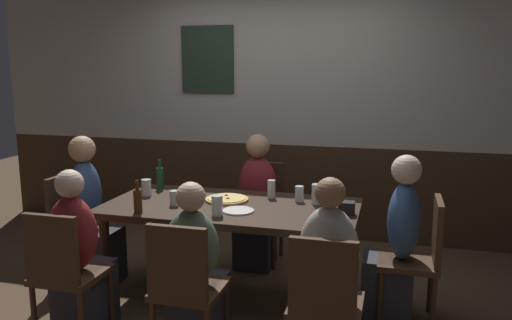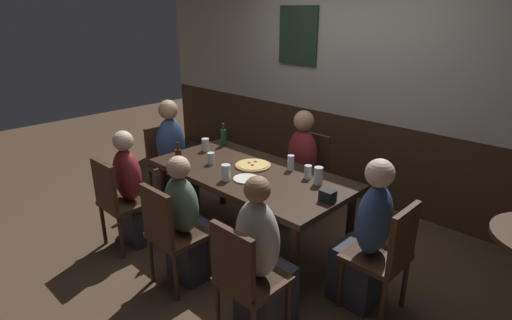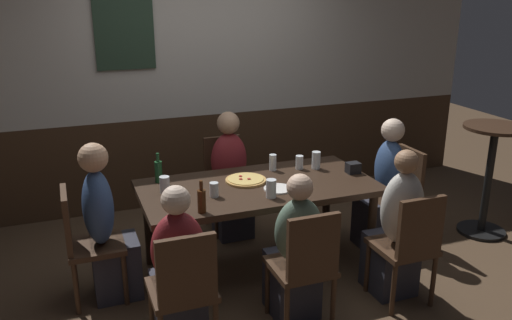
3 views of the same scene
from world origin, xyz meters
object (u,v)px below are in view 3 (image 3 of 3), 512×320
at_px(dining_table, 258,193).
at_px(chair_head_east, 399,191).
at_px(chair_left_near, 184,287).
at_px(person_right_near, 396,235).
at_px(pint_glass_stout, 299,163).
at_px(tumbler_water, 271,190).
at_px(tumbler_short, 273,164).
at_px(person_mid_near, 295,258).
at_px(beer_glass_tall, 165,186).
at_px(chair_head_west, 84,239).
at_px(highball_clear, 214,190).
at_px(chair_mid_near, 305,263).
at_px(chair_mid_far, 226,178).
at_px(plate_white_large, 278,189).
at_px(chair_right_near, 409,243).
at_px(pint_glass_amber, 316,161).
at_px(beer_bottle_brown, 202,200).
at_px(person_left_near, 178,278).
at_px(person_head_east, 383,193).
at_px(person_mid_far, 231,183).
at_px(condiment_caddy, 353,168).
at_px(side_bar_table, 489,171).
at_px(person_head_west, 107,233).
at_px(pizza, 246,180).
at_px(beer_bottle_green, 158,171).

relative_size(dining_table, chair_head_east, 2.12).
xyz_separation_m(chair_left_near, person_right_near, (1.64, 0.16, -0.01)).
height_order(pint_glass_stout, tumbler_water, tumbler_water).
bearing_deg(tumbler_short, dining_table, -130.76).
relative_size(person_mid_near, beer_glass_tall, 8.28).
height_order(chair_head_west, highball_clear, chair_head_west).
bearing_deg(chair_mid_near, person_right_near, 11.20).
bearing_deg(chair_mid_far, plate_white_large, -84.23).
distance_m(chair_right_near, plate_white_large, 1.05).
distance_m(chair_head_east, pint_glass_amber, 0.82).
xyz_separation_m(beer_bottle_brown, plate_white_large, (0.66, 0.21, -0.08)).
bearing_deg(tumbler_short, beer_glass_tall, -168.61).
height_order(tumbler_water, beer_bottle_brown, beer_bottle_brown).
relative_size(person_right_near, person_left_near, 1.04).
bearing_deg(plate_white_large, chair_head_west, 173.86).
height_order(chair_mid_near, person_head_east, person_head_east).
relative_size(person_right_near, tumbler_water, 8.26).
relative_size(pint_glass_amber, tumbler_water, 1.07).
height_order(person_mid_far, beer_bottle_brown, person_mid_far).
height_order(chair_right_near, condiment_caddy, chair_right_near).
relative_size(person_mid_near, side_bar_table, 1.03).
bearing_deg(person_mid_near, chair_head_east, 27.91).
distance_m(chair_mid_far, person_head_west, 1.48).
height_order(chair_right_near, chair_head_east, same).
distance_m(person_mid_near, tumbler_short, 1.08).
xyz_separation_m(dining_table, pint_glass_amber, (0.61, 0.19, 0.14)).
height_order(chair_mid_near, tumbler_short, same).
xyz_separation_m(beer_glass_tall, tumbler_water, (0.72, -0.37, 0.00)).
height_order(chair_head_west, pint_glass_amber, pint_glass_amber).
distance_m(person_head_east, pint_glass_stout, 0.81).
relative_size(person_mid_far, plate_white_large, 5.25).
bearing_deg(pizza, chair_head_east, -4.22).
bearing_deg(person_mid_near, beer_glass_tall, 132.44).
bearing_deg(person_mid_near, chair_right_near, -11.39).
xyz_separation_m(chair_head_west, tumbler_short, (1.59, 0.28, 0.30)).
xyz_separation_m(tumbler_short, beer_bottle_green, (-0.97, 0.05, 0.03)).
bearing_deg(side_bar_table, chair_mid_near, -161.48).
xyz_separation_m(chair_mid_far, chair_head_east, (1.35, -0.88, 0.00)).
xyz_separation_m(chair_left_near, person_mid_near, (0.82, 0.17, -0.05)).
bearing_deg(beer_glass_tall, chair_right_near, -31.86).
height_order(chair_left_near, pizza, chair_left_near).
height_order(chair_head_east, person_right_near, person_right_near).
height_order(chair_right_near, pint_glass_stout, chair_right_near).
relative_size(highball_clear, tumbler_short, 0.79).
bearing_deg(beer_bottle_brown, chair_head_east, 11.01).
xyz_separation_m(beer_bottle_green, condiment_caddy, (1.57, -0.35, -0.05)).
bearing_deg(person_left_near, pint_glass_amber, 32.39).
height_order(highball_clear, tumbler_water, tumbler_water).
relative_size(tumbler_water, beer_bottle_brown, 0.60).
height_order(chair_right_near, beer_bottle_brown, beer_bottle_brown).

